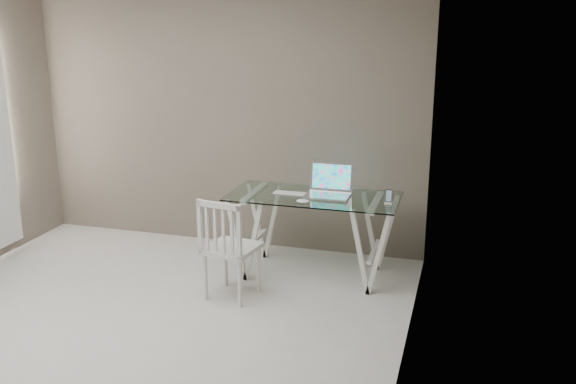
{
  "coord_description": "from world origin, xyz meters",
  "views": [
    {
      "loc": [
        2.34,
        -3.64,
        2.32
      ],
      "look_at": [
        0.9,
        1.34,
        0.85
      ],
      "focal_mm": 40.0,
      "sensor_mm": 36.0,
      "label": 1
    }
  ],
  "objects": [
    {
      "name": "desk",
      "position": [
        1.05,
        1.64,
        0.38
      ],
      "size": [
        1.5,
        0.7,
        0.75
      ],
      "color": "silver",
      "rests_on": "ground"
    },
    {
      "name": "keyboard",
      "position": [
        0.83,
        1.63,
        0.75
      ],
      "size": [
        0.31,
        0.13,
        0.01
      ],
      "primitive_type": "cube",
      "color": "silver",
      "rests_on": "desk"
    },
    {
      "name": "chair",
      "position": [
        0.5,
        0.93,
        0.48
      ],
      "size": [
        0.46,
        0.46,
        0.88
      ],
      "rotation": [
        0.0,
        0.0,
        -0.16
      ],
      "color": "silver",
      "rests_on": "ground"
    },
    {
      "name": "phone_dock",
      "position": [
        1.72,
        1.58,
        0.78
      ],
      "size": [
        0.07,
        0.07,
        0.12
      ],
      "color": "white",
      "rests_on": "desk"
    },
    {
      "name": "laptop",
      "position": [
        1.18,
        1.71,
        0.81
      ],
      "size": [
        0.38,
        0.32,
        0.27
      ],
      "color": "#B7B7BB",
      "rests_on": "desk"
    },
    {
      "name": "mouse",
      "position": [
        1.02,
        1.39,
        0.76
      ],
      "size": [
        0.11,
        0.06,
        0.03
      ],
      "primitive_type": "ellipsoid",
      "color": "white",
      "rests_on": "desk"
    },
    {
      "name": "room",
      "position": [
        -0.06,
        0.02,
        1.72
      ],
      "size": [
        4.5,
        4.52,
        2.71
      ],
      "color": "beige",
      "rests_on": "ground"
    }
  ]
}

